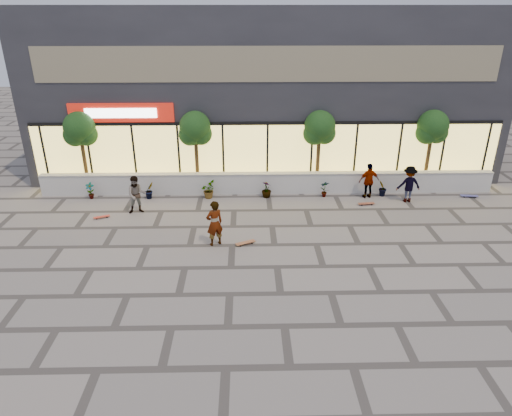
{
  "coord_description": "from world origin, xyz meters",
  "views": [
    {
      "loc": [
        -1.06,
        -13.87,
        8.45
      ],
      "look_at": [
        -0.7,
        2.24,
        1.3
      ],
      "focal_mm": 32.0,
      "sensor_mm": 36.0,
      "label": 1
    }
  ],
  "objects_px": {
    "skater_right_near": "(369,181)",
    "tree_midwest": "(195,130)",
    "skateboard_left": "(102,217)",
    "tree_east": "(432,129)",
    "skater_right_far": "(409,184)",
    "skater_center": "(215,223)",
    "tree_west": "(80,131)",
    "skateboard_center": "(245,243)",
    "skater_left": "(137,195)",
    "skateboard_right_far": "(469,196)",
    "skateboard_right_near": "(366,203)",
    "tree_mideast": "(320,130)"
  },
  "relations": [
    {
      "from": "tree_east",
      "to": "skater_right_far",
      "type": "relative_size",
      "value": 2.25
    },
    {
      "from": "skateboard_right_near",
      "to": "tree_west",
      "type": "bearing_deg",
      "value": 164.06
    },
    {
      "from": "tree_midwest",
      "to": "skateboard_right_far",
      "type": "height_order",
      "value": "tree_midwest"
    },
    {
      "from": "skater_center",
      "to": "skateboard_left",
      "type": "bearing_deg",
      "value": -53.04
    },
    {
      "from": "skater_right_near",
      "to": "tree_west",
      "type": "bearing_deg",
      "value": -16.63
    },
    {
      "from": "skateboard_left",
      "to": "skater_center",
      "type": "bearing_deg",
      "value": -49.92
    },
    {
      "from": "tree_midwest",
      "to": "tree_east",
      "type": "relative_size",
      "value": 1.0
    },
    {
      "from": "tree_midwest",
      "to": "tree_mideast",
      "type": "height_order",
      "value": "same"
    },
    {
      "from": "skateboard_right_near",
      "to": "tree_east",
      "type": "bearing_deg",
      "value": 27.07
    },
    {
      "from": "skater_center",
      "to": "skater_right_far",
      "type": "distance_m",
      "value": 9.68
    },
    {
      "from": "tree_midwest",
      "to": "skater_center",
      "type": "xyz_separation_m",
      "value": [
        1.21,
        -5.98,
        -2.08
      ]
    },
    {
      "from": "tree_midwest",
      "to": "skater_right_near",
      "type": "height_order",
      "value": "tree_midwest"
    },
    {
      "from": "skater_right_near",
      "to": "skater_right_far",
      "type": "bearing_deg",
      "value": 152.62
    },
    {
      "from": "skater_right_near",
      "to": "tree_mideast",
      "type": "bearing_deg",
      "value": -42.57
    },
    {
      "from": "skater_left",
      "to": "skater_right_near",
      "type": "xyz_separation_m",
      "value": [
        10.66,
        1.51,
        -0.0
      ]
    },
    {
      "from": "skateboard_center",
      "to": "skateboard_left",
      "type": "bearing_deg",
      "value": 132.49
    },
    {
      "from": "skater_right_far",
      "to": "tree_mideast",
      "type": "bearing_deg",
      "value": -29.71
    },
    {
      "from": "tree_mideast",
      "to": "skateboard_right_far",
      "type": "distance_m",
      "value": 7.9
    },
    {
      "from": "tree_midwest",
      "to": "skater_right_near",
      "type": "relative_size",
      "value": 2.29
    },
    {
      "from": "tree_west",
      "to": "tree_midwest",
      "type": "relative_size",
      "value": 1.0
    },
    {
      "from": "tree_mideast",
      "to": "skater_center",
      "type": "relative_size",
      "value": 2.15
    },
    {
      "from": "skater_right_near",
      "to": "tree_midwest",
      "type": "bearing_deg",
      "value": -20.44
    },
    {
      "from": "tree_west",
      "to": "skateboard_center",
      "type": "height_order",
      "value": "tree_west"
    },
    {
      "from": "tree_west",
      "to": "skateboard_center",
      "type": "xyz_separation_m",
      "value": [
        7.88,
        -6.01,
        -2.91
      ]
    },
    {
      "from": "skateboard_right_far",
      "to": "skater_right_far",
      "type": "bearing_deg",
      "value": -165.26
    },
    {
      "from": "skater_center",
      "to": "skateboard_right_far",
      "type": "distance_m",
      "value": 12.81
    },
    {
      "from": "tree_east",
      "to": "skater_right_far",
      "type": "bearing_deg",
      "value": -128.05
    },
    {
      "from": "skater_left",
      "to": "skateboard_left",
      "type": "relative_size",
      "value": 2.44
    },
    {
      "from": "skater_center",
      "to": "skater_right_near",
      "type": "xyz_separation_m",
      "value": [
        7.05,
        4.58,
        -0.05
      ]
    },
    {
      "from": "tree_west",
      "to": "skater_right_near",
      "type": "distance_m",
      "value": 14.0
    },
    {
      "from": "skater_right_near",
      "to": "tree_east",
      "type": "bearing_deg",
      "value": -167.44
    },
    {
      "from": "skateboard_right_near",
      "to": "skateboard_right_far",
      "type": "bearing_deg",
      "value": 2.54
    },
    {
      "from": "skater_center",
      "to": "skateboard_right_far",
      "type": "relative_size",
      "value": 2.17
    },
    {
      "from": "skater_left",
      "to": "skater_right_far",
      "type": "bearing_deg",
      "value": -8.12
    },
    {
      "from": "tree_midwest",
      "to": "skateboard_right_far",
      "type": "xyz_separation_m",
      "value": [
        13.19,
        -1.5,
        -2.9
      ]
    },
    {
      "from": "tree_mideast",
      "to": "skater_right_far",
      "type": "bearing_deg",
      "value": -25.6
    },
    {
      "from": "tree_mideast",
      "to": "skater_left",
      "type": "relative_size",
      "value": 2.29
    },
    {
      "from": "tree_east",
      "to": "skateboard_center",
      "type": "height_order",
      "value": "tree_east"
    },
    {
      "from": "tree_east",
      "to": "skateboard_center",
      "type": "xyz_separation_m",
      "value": [
        -9.12,
        -6.01,
        -2.91
      ]
    },
    {
      "from": "skater_left",
      "to": "skateboard_center",
      "type": "relative_size",
      "value": 2.11
    },
    {
      "from": "tree_midwest",
      "to": "tree_mideast",
      "type": "relative_size",
      "value": 1.0
    },
    {
      "from": "skateboard_left",
      "to": "tree_east",
      "type": "bearing_deg",
      "value": -11.01
    },
    {
      "from": "skater_center",
      "to": "tree_midwest",
      "type": "bearing_deg",
      "value": -105.36
    },
    {
      "from": "skateboard_left",
      "to": "tree_west",
      "type": "bearing_deg",
      "value": 91.32
    },
    {
      "from": "skater_right_near",
      "to": "skater_center",
      "type": "bearing_deg",
      "value": 22.18
    },
    {
      "from": "skater_left",
      "to": "skateboard_left",
      "type": "xyz_separation_m",
      "value": [
        -1.48,
        -0.56,
        -0.79
      ]
    },
    {
      "from": "tree_midwest",
      "to": "tree_mideast",
      "type": "distance_m",
      "value": 6.0
    },
    {
      "from": "skater_center",
      "to": "skateboard_right_far",
      "type": "height_order",
      "value": "skater_center"
    },
    {
      "from": "skater_right_near",
      "to": "skater_right_far",
      "type": "height_order",
      "value": "skater_right_far"
    },
    {
      "from": "tree_east",
      "to": "skateboard_right_near",
      "type": "bearing_deg",
      "value": -146.68
    }
  ]
}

